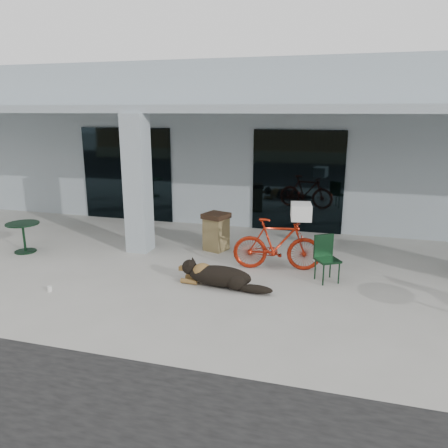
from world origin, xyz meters
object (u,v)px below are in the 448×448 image
(dog, at_px, (220,275))
(trash_receptacle, at_px, (216,232))
(cafe_chair_far_a, at_px, (328,259))
(bicycle, at_px, (277,244))
(cafe_table_near, at_px, (24,238))

(dog, distance_m, trash_receptacle, 2.23)
(dog, relative_size, cafe_chair_far_a, 1.54)
(bicycle, distance_m, dog, 1.51)
(dog, bearing_deg, cafe_table_near, 176.05)
(cafe_table_near, relative_size, trash_receptacle, 0.83)
(trash_receptacle, bearing_deg, dog, -71.42)
(dog, distance_m, cafe_chair_far_a, 2.07)
(bicycle, xyz_separation_m, cafe_chair_far_a, (1.03, -0.40, -0.09))
(bicycle, height_order, cafe_table_near, bicycle)
(cafe_table_near, distance_m, cafe_chair_far_a, 6.81)
(cafe_chair_far_a, bearing_deg, dog, 171.14)
(bicycle, bearing_deg, trash_receptacle, 50.91)
(dog, height_order, trash_receptacle, trash_receptacle)
(dog, relative_size, cafe_table_near, 1.87)
(bicycle, relative_size, cafe_table_near, 2.44)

